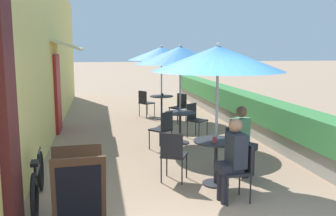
{
  "coord_description": "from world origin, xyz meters",
  "views": [
    {
      "loc": [
        -1.28,
        -4.11,
        2.25
      ],
      "look_at": [
        0.15,
        3.62,
        1.0
      ],
      "focal_mm": 40.0,
      "sensor_mm": 36.0,
      "label": 1
    }
  ],
  "objects": [
    {
      "name": "cafe_chair_near_right",
      "position": [
        0.73,
        0.95,
        0.52
      ],
      "size": [
        0.43,
        0.43,
        0.87
      ],
      "rotation": [
        0.0,
        0.0,
        7.93
      ],
      "color": "#232328",
      "rests_on": "ground_plane"
    },
    {
      "name": "cafe_chair_near_back",
      "position": [
        1.14,
        2.12,
        0.52
      ],
      "size": [
        0.56,
        0.56,
        0.87
      ],
      "rotation": [
        0.0,
        0.0,
        10.03
      ],
      "color": "#232328",
      "rests_on": "ground_plane"
    },
    {
      "name": "coffee_cup_far",
      "position": [
        0.69,
        7.51,
        0.8
      ],
      "size": [
        0.07,
        0.07,
        0.09
      ],
      "color": "#232328",
      "rests_on": "patio_table_far"
    },
    {
      "name": "cafe_chair_far_left",
      "position": [
        1.14,
        7.05,
        0.52
      ],
      "size": [
        0.56,
        0.56,
        0.87
      ],
      "rotation": [
        0.0,
        0.0,
        8.45
      ],
      "color": "#232328",
      "rests_on": "ground_plane"
    },
    {
      "name": "cafe_facade_wall",
      "position": [
        -2.54,
        6.88,
        2.09
      ],
      "size": [
        0.98,
        14.04,
        4.2
      ],
      "color": "#E0CC6B",
      "rests_on": "ground_plane"
    },
    {
      "name": "bicycle_leaning",
      "position": [
        -2.2,
        1.36,
        0.34
      ],
      "size": [
        0.19,
        1.73,
        0.73
      ],
      "rotation": [
        0.0,
        0.0,
        0.07
      ],
      "color": "black",
      "rests_on": "ground_plane"
    },
    {
      "name": "menu_board",
      "position": [
        -1.57,
        0.47,
        0.5
      ],
      "size": [
        0.7,
        0.68,
        1.01
      ],
      "rotation": [
        0.0,
        0.0,
        0.08
      ],
      "color": "#422819",
      "rests_on": "ground_plane"
    },
    {
      "name": "patio_umbrella_mid",
      "position": [
        0.6,
        4.46,
        2.09
      ],
      "size": [
        2.13,
        2.13,
        2.35
      ],
      "color": "#B7B7BC",
      "rests_on": "ground_plane"
    },
    {
      "name": "cafe_chair_far_right",
      "position": [
        0.21,
        8.14,
        0.52
      ],
      "size": [
        0.56,
        0.56,
        0.87
      ],
      "rotation": [
        0.0,
        0.0,
        11.6
      ],
      "color": "#232328",
      "rests_on": "ground_plane"
    },
    {
      "name": "patio_umbrella_near",
      "position": [
        0.6,
        1.65,
        2.09
      ],
      "size": [
        2.13,
        2.13,
        2.35
      ],
      "color": "#B7B7BC",
      "rests_on": "ground_plane"
    },
    {
      "name": "coffee_cup_near",
      "position": [
        0.53,
        1.53,
        0.8
      ],
      "size": [
        0.07,
        0.07,
        0.09
      ],
      "color": "#B73D3D",
      "rests_on": "patio_table_near"
    },
    {
      "name": "seated_patron_near_right",
      "position": [
        0.62,
        0.94,
        0.69
      ],
      "size": [
        0.42,
        0.36,
        1.25
      ],
      "rotation": [
        0.0,
        0.0,
        7.93
      ],
      "color": "#23232D",
      "rests_on": "ground_plane"
    },
    {
      "name": "coffee_cup_mid",
      "position": [
        0.61,
        4.55,
        0.8
      ],
      "size": [
        0.07,
        0.07,
        0.09
      ],
      "color": "teal",
      "rests_on": "patio_table_mid"
    },
    {
      "name": "patio_umbrella_far",
      "position": [
        0.68,
        7.6,
        2.09
      ],
      "size": [
        2.13,
        2.13,
        2.35
      ],
      "color": "#B7B7BC",
      "rests_on": "ground_plane"
    },
    {
      "name": "seated_patron_near_back",
      "position": [
        1.2,
        2.03,
        0.69
      ],
      "size": [
        0.49,
        0.51,
        1.25
      ],
      "rotation": [
        0.0,
        0.0,
        10.03
      ],
      "color": "#23232D",
      "rests_on": "ground_plane"
    },
    {
      "name": "patio_table_mid",
      "position": [
        0.6,
        4.46,
        0.54
      ],
      "size": [
        0.75,
        0.75,
        0.75
      ],
      "color": "#28282D",
      "rests_on": "ground_plane"
    },
    {
      "name": "planter_hedge",
      "position": [
        2.75,
        6.92,
        0.54
      ],
      "size": [
        0.6,
        13.04,
        1.01
      ],
      "color": "gray",
      "rests_on": "ground_plane"
    },
    {
      "name": "cafe_chair_mid_left",
      "position": [
        1.1,
        4.98,
        0.52
      ],
      "size": [
        0.56,
        0.56,
        0.87
      ],
      "rotation": [
        0.0,
        0.0,
        3.83
      ],
      "color": "#232328",
      "rests_on": "ground_plane"
    },
    {
      "name": "patio_table_near",
      "position": [
        0.6,
        1.65,
        0.54
      ],
      "size": [
        0.75,
        0.75,
        0.75
      ],
      "color": "#28282D",
      "rests_on": "ground_plane"
    },
    {
      "name": "patio_table_far",
      "position": [
        0.68,
        7.6,
        0.54
      ],
      "size": [
        0.75,
        0.75,
        0.75
      ],
      "color": "#28282D",
      "rests_on": "ground_plane"
    },
    {
      "name": "cafe_chair_near_left",
      "position": [
        -0.08,
        1.89,
        0.52
      ],
      "size": [
        0.53,
        0.53,
        0.87
      ],
      "rotation": [
        0.0,
        0.0,
        5.84
      ],
      "color": "#232328",
      "rests_on": "ground_plane"
    },
    {
      "name": "cafe_chair_mid_right",
      "position": [
        0.1,
        3.95,
        0.52
      ],
      "size": [
        0.56,
        0.56,
        0.87
      ],
      "rotation": [
        0.0,
        0.0,
        6.98
      ],
      "color": "#232328",
      "rests_on": "ground_plane"
    }
  ]
}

